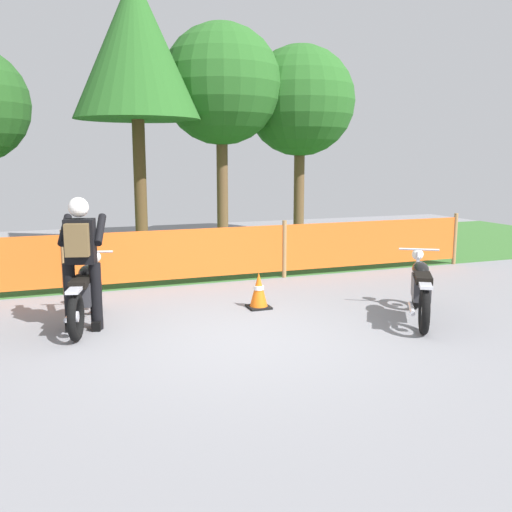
{
  "coord_description": "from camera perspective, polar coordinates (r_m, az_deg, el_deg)",
  "views": [
    {
      "loc": [
        -2.19,
        -6.39,
        2.17
      ],
      "look_at": [
        0.4,
        0.5,
        0.9
      ],
      "focal_mm": 40.15,
      "sensor_mm": 36.0,
      "label": 1
    }
  ],
  "objects": [
    {
      "name": "grass_verge",
      "position": [
        12.95,
        -10.56,
        -0.01
      ],
      "size": [
        24.0,
        6.28,
        0.01
      ],
      "primitive_type": "cube",
      "color": "#386B2D",
      "rests_on": "ground"
    },
    {
      "name": "motorcycle_lead",
      "position": [
        7.78,
        -16.58,
        -3.51
      ],
      "size": [
        0.73,
        1.86,
        0.9
      ],
      "rotation": [
        0.0,
        0.0,
        1.31
      ],
      "color": "black",
      "rests_on": "ground"
    },
    {
      "name": "tree_near_right",
      "position": [
        14.51,
        -3.47,
        16.61
      ],
      "size": [
        2.91,
        2.91,
        5.37
      ],
      "color": "brown",
      "rests_on": "ground"
    },
    {
      "name": "tree_near_left",
      "position": [
        13.43,
        -11.91,
        19.67
      ],
      "size": [
        2.79,
        2.79,
        6.1
      ],
      "color": "brown",
      "rests_on": "ground"
    },
    {
      "name": "barrier_fence",
      "position": [
        9.83,
        -7.42,
        0.17
      ],
      "size": [
        11.52,
        0.08,
        1.05
      ],
      "color": "#997547",
      "rests_on": "ground"
    },
    {
      "name": "rider_lead",
      "position": [
        7.48,
        -17.05,
        -0.03
      ],
      "size": [
        0.65,
        0.75,
        1.69
      ],
      "rotation": [
        0.0,
        0.0,
        1.31
      ],
      "color": "black",
      "rests_on": "ground"
    },
    {
      "name": "ground",
      "position": [
        7.1,
        -1.6,
        -8.1
      ],
      "size": [
        24.0,
        24.0,
        0.02
      ],
      "primitive_type": "cube",
      "color": "gray"
    },
    {
      "name": "tree_rightmost",
      "position": [
        15.48,
        4.42,
        15.08
      ],
      "size": [
        2.85,
        2.85,
        5.05
      ],
      "color": "brown",
      "rests_on": "ground"
    },
    {
      "name": "motorcycle_trailing",
      "position": [
        8.01,
        16.06,
        -3.12
      ],
      "size": [
        1.09,
        1.65,
        0.89
      ],
      "rotation": [
        0.0,
        0.0,
        1.01
      ],
      "color": "black",
      "rests_on": "ground"
    },
    {
      "name": "traffic_cone",
      "position": [
        8.33,
        0.27,
        -3.47
      ],
      "size": [
        0.32,
        0.32,
        0.53
      ],
      "color": "black",
      "rests_on": "ground"
    }
  ]
}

